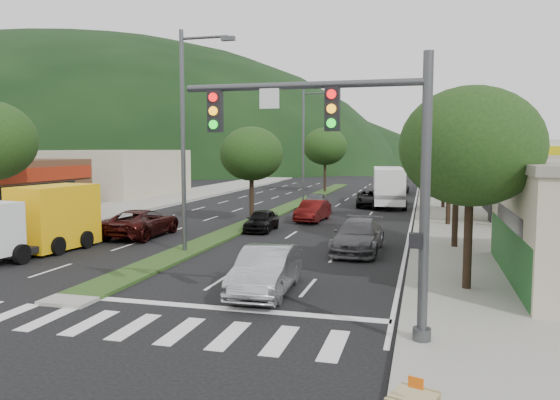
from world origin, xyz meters
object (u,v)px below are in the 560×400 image
(tree_r_a, at_px, (471,147))
(tree_r_e, at_px, (441,147))
(streetlight_mid, at_px, (305,139))
(box_truck, at_px, (43,222))
(car_queue_c, at_px, (313,211))
(car_queue_d, at_px, (371,199))
(streetlight_near, at_px, (187,130))
(suv_maroon, at_px, (142,223))
(car_queue_b, at_px, (358,236))
(car_queue_e, at_px, (315,203))
(tree_med_near, at_px, (251,154))
(traffic_signal, at_px, (359,153))
(car_queue_a, at_px, (262,220))
(tree_r_b, at_px, (457,143))
(tree_r_c, at_px, (450,149))
(sedan_silver, at_px, (266,271))
(car_queue_f, at_px, (399,187))
(motorhome, at_px, (388,186))
(tree_med_far, at_px, (325,146))
(tree_r_d, at_px, (445,143))

(tree_r_a, bearing_deg, tree_r_e, 90.00)
(streetlight_mid, relative_size, box_truck, 1.58)
(car_queue_c, height_order, car_queue_d, car_queue_c)
(streetlight_near, relative_size, suv_maroon, 1.86)
(suv_maroon, relative_size, box_truck, 0.85)
(car_queue_b, height_order, car_queue_e, car_queue_b)
(tree_r_e, xyz_separation_m, tree_med_near, (-12.00, -22.00, -0.46))
(car_queue_b, bearing_deg, traffic_signal, -82.49)
(car_queue_a, xyz_separation_m, car_queue_e, (1.16, 10.00, 0.11))
(tree_r_b, xyz_separation_m, car_queue_a, (-10.50, 3.20, -4.42))
(box_truck, bearing_deg, tree_r_a, 178.55)
(traffic_signal, height_order, tree_r_e, traffic_signal)
(car_queue_e, distance_m, box_truck, 20.88)
(car_queue_c, bearing_deg, car_queue_d, 79.06)
(tree_r_e, distance_m, suv_maroon, 32.93)
(tree_r_c, distance_m, sedan_silver, 19.35)
(tree_med_near, distance_m, car_queue_f, 27.99)
(streetlight_mid, height_order, suv_maroon, streetlight_mid)
(tree_r_c, bearing_deg, motorhome, 111.94)
(tree_med_far, xyz_separation_m, car_queue_e, (2.66, -18.80, -4.27))
(suv_maroon, height_order, box_truck, box_truck)
(tree_med_far, height_order, sedan_silver, tree_med_far)
(tree_med_near, bearing_deg, tree_r_b, -26.57)
(tree_r_e, height_order, streetlight_near, streetlight_near)
(tree_r_d, relative_size, motorhome, 0.84)
(tree_r_d, bearing_deg, tree_med_far, 130.60)
(car_queue_f, bearing_deg, traffic_signal, -84.21)
(tree_r_a, distance_m, car_queue_c, 18.75)
(streetlight_near, bearing_deg, box_truck, -165.46)
(tree_r_d, relative_size, sedan_silver, 1.55)
(suv_maroon, xyz_separation_m, car_queue_b, (11.86, -1.44, -0.00))
(suv_maroon, bearing_deg, tree_med_far, -98.10)
(car_queue_e, relative_size, box_truck, 0.68)
(streetlight_near, height_order, motorhome, streetlight_near)
(tree_r_a, xyz_separation_m, tree_med_far, (-12.00, 40.00, 0.19))
(tree_med_near, relative_size, car_queue_e, 1.40)
(tree_med_far, bearing_deg, tree_r_e, -18.43)
(tree_med_near, xyz_separation_m, streetlight_near, (0.21, -10.00, 1.16))
(tree_r_a, xyz_separation_m, tree_r_c, (0.00, 16.00, -0.07))
(tree_r_e, bearing_deg, streetlight_mid, -149.31)
(tree_r_b, distance_m, car_queue_a, 11.83)
(car_queue_e, bearing_deg, car_queue_c, -87.41)
(streetlight_mid, height_order, car_queue_f, streetlight_mid)
(traffic_signal, relative_size, tree_r_d, 0.98)
(traffic_signal, relative_size, car_queue_d, 1.44)
(tree_r_c, relative_size, box_truck, 1.02)
(car_queue_c, distance_m, motorhome, 11.36)
(streetlight_near, bearing_deg, car_queue_e, 81.88)
(tree_r_e, bearing_deg, car_queue_d, -120.18)
(traffic_signal, distance_m, car_queue_a, 18.79)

